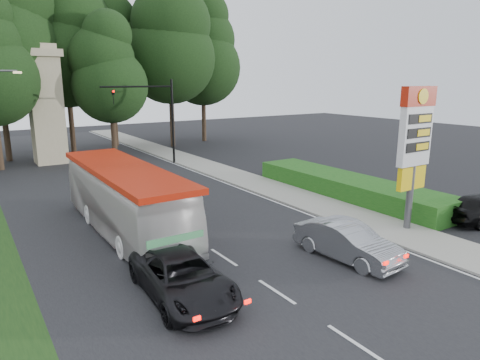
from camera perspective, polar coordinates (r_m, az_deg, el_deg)
ground at (r=14.90m, az=6.11°, el=-15.42°), size 120.00×120.00×0.00m
road_surface at (r=24.63m, az=-11.87°, el=-3.87°), size 14.00×80.00×0.02m
sidewalk_right at (r=28.65m, az=4.11°, el=-1.10°), size 3.00×80.00×0.12m
hedge at (r=27.64m, az=14.15°, el=-0.85°), size 3.00×14.00×1.20m
gas_station_pylon at (r=21.49m, az=22.31°, el=5.08°), size 2.10×0.45×6.85m
traffic_signal_mast at (r=36.91m, az=-10.89°, el=9.16°), size 6.10×0.35×7.20m
monument at (r=40.59m, az=-24.48°, el=9.19°), size 3.00×3.00×10.05m
tree_center_right at (r=46.17m, az=-22.43°, el=17.09°), size 9.24×9.24×18.15m
tree_east_near at (r=49.26m, az=-16.85°, el=15.63°), size 8.12×8.12×15.95m
tree_east_mid at (r=47.40m, az=-9.43°, el=18.15°), size 9.52×9.52×18.70m
tree_far_east at (r=51.32m, az=-5.01°, el=16.75°), size 8.68×8.68×17.05m
tree_monument_right at (r=41.30m, az=-17.01°, el=13.87°), size 6.72×6.72×13.20m
transit_bus at (r=20.94m, az=-15.07°, el=-2.57°), size 2.72×11.45×3.19m
sedan_silver at (r=17.97m, az=14.09°, el=-7.95°), size 1.97×4.71×1.51m
suv_charcoal at (r=14.71m, az=-7.69°, el=-12.70°), size 2.68×5.31×1.44m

